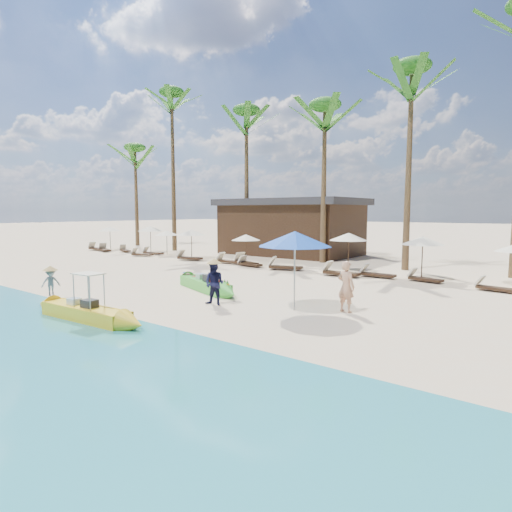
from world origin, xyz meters
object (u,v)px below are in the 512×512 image
Objects in this scene: green_canoe at (205,284)px; yellow_canoe at (85,312)px; blue_umbrella at (295,239)px; tourist at (346,287)px.

yellow_canoe is at bearing -63.72° from green_canoe.
green_canoe is 0.97× the size of yellow_canoe.
blue_umbrella is (5.05, -0.79, 2.18)m from green_canoe.
green_canoe is at bearing 171.07° from blue_umbrella.
green_canoe is at bearing 92.58° from yellow_canoe.
green_canoe is 3.22× the size of tourist.
tourist is at bearing 20.35° from green_canoe.
blue_umbrella is (-1.48, -0.85, 1.57)m from tourist.
tourist is (6.53, 0.06, 0.61)m from green_canoe.
blue_umbrella reaches higher than yellow_canoe.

